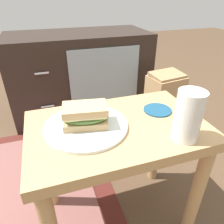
{
  "coord_description": "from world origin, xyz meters",
  "views": [
    {
      "loc": [
        -0.19,
        -0.52,
        0.83
      ],
      "look_at": [
        -0.02,
        0.0,
        0.51
      ],
      "focal_mm": 33.64,
      "sensor_mm": 36.0,
      "label": 1
    }
  ],
  "objects_px": {
    "beer_glass": "(188,117)",
    "paper_bag": "(164,102)",
    "plate": "(86,126)",
    "coaster": "(157,110)",
    "tv_cabinet": "(81,74)",
    "sandwich_front": "(85,115)"
  },
  "relations": [
    {
      "from": "tv_cabinet",
      "to": "plate",
      "type": "relative_size",
      "value": 3.74
    },
    {
      "from": "plate",
      "to": "coaster",
      "type": "distance_m",
      "value": 0.26
    },
    {
      "from": "plate",
      "to": "sandwich_front",
      "type": "relative_size",
      "value": 1.65
    },
    {
      "from": "tv_cabinet",
      "to": "beer_glass",
      "type": "bearing_deg",
      "value": -84.44
    },
    {
      "from": "tv_cabinet",
      "to": "sandwich_front",
      "type": "distance_m",
      "value": 0.97
    },
    {
      "from": "sandwich_front",
      "to": "paper_bag",
      "type": "distance_m",
      "value": 0.86
    },
    {
      "from": "beer_glass",
      "to": "paper_bag",
      "type": "bearing_deg",
      "value": 61.49
    },
    {
      "from": "beer_glass",
      "to": "coaster",
      "type": "bearing_deg",
      "value": 88.2
    },
    {
      "from": "sandwich_front",
      "to": "beer_glass",
      "type": "bearing_deg",
      "value": -28.62
    },
    {
      "from": "tv_cabinet",
      "to": "beer_glass",
      "type": "height_order",
      "value": "beer_glass"
    },
    {
      "from": "tv_cabinet",
      "to": "sandwich_front",
      "type": "relative_size",
      "value": 6.17
    },
    {
      "from": "coaster",
      "to": "paper_bag",
      "type": "bearing_deg",
      "value": 54.63
    },
    {
      "from": "plate",
      "to": "paper_bag",
      "type": "bearing_deg",
      "value": 40.3
    },
    {
      "from": "plate",
      "to": "beer_glass",
      "type": "bearing_deg",
      "value": -28.62
    },
    {
      "from": "tv_cabinet",
      "to": "paper_bag",
      "type": "xyz_separation_m",
      "value": [
        0.46,
        -0.41,
        -0.1
      ]
    },
    {
      "from": "paper_bag",
      "to": "tv_cabinet",
      "type": "bearing_deg",
      "value": 138.36
    },
    {
      "from": "beer_glass",
      "to": "paper_bag",
      "type": "distance_m",
      "value": 0.82
    },
    {
      "from": "plate",
      "to": "beer_glass",
      "type": "xyz_separation_m",
      "value": [
        0.25,
        -0.14,
        0.07
      ]
    },
    {
      "from": "tv_cabinet",
      "to": "beer_glass",
      "type": "relative_size",
      "value": 6.59
    },
    {
      "from": "coaster",
      "to": "paper_bag",
      "type": "xyz_separation_m",
      "value": [
        0.35,
        0.5,
        -0.27
      ]
    },
    {
      "from": "beer_glass",
      "to": "coaster",
      "type": "relative_size",
      "value": 1.49
    },
    {
      "from": "beer_glass",
      "to": "coaster",
      "type": "height_order",
      "value": "beer_glass"
    }
  ]
}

